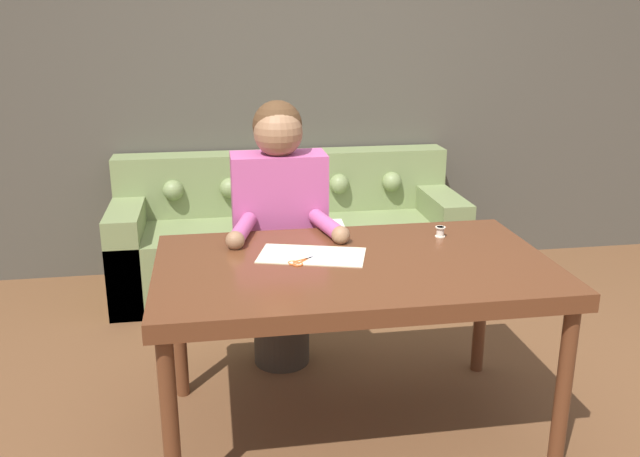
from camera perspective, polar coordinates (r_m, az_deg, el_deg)
ground_plane at (r=3.07m, az=4.93°, el=-16.03°), size 16.00×16.00×0.00m
wall_back at (r=4.59m, az=-0.97°, el=12.62°), size 8.00×0.06×2.60m
dining_table at (r=2.71m, az=2.88°, el=-4.18°), size 1.56×0.92×0.76m
couch at (r=4.38m, az=-2.73°, el=-0.93°), size 2.18×0.78×0.84m
person at (r=3.26m, az=-3.40°, el=-0.30°), size 0.53×0.59×1.32m
pattern_paper_main at (r=2.74m, az=-0.69°, el=-2.26°), size 0.47×0.34×0.00m
scissors at (r=2.68m, az=-1.42°, el=-2.71°), size 0.19×0.17×0.01m
thread_spool at (r=3.02m, az=10.09°, el=-0.27°), size 0.04×0.04×0.05m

